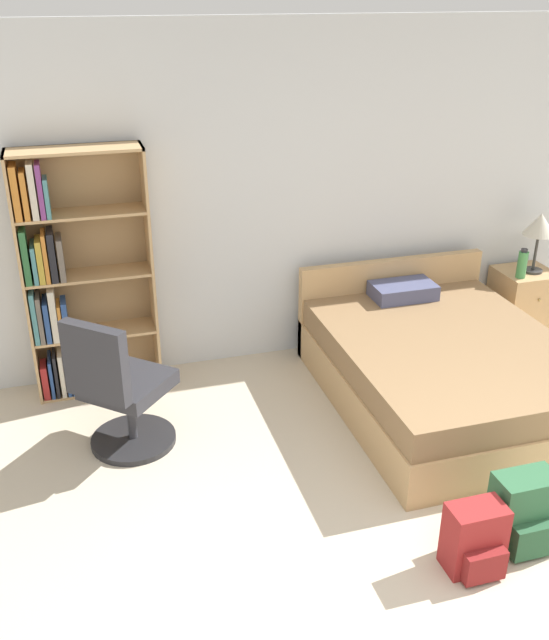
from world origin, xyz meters
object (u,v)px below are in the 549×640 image
at_px(office_chair, 120,392).
at_px(nightstand, 521,302).
at_px(backpack_green, 524,513).
at_px(backpack_red, 475,540).
at_px(bed, 442,367).
at_px(water_bottle, 522,264).
at_px(table_lamp, 540,226).
at_px(bookshelf, 70,279).

xyz_separation_m(office_chair, nightstand, (3.49, 0.79, -0.15)).
distance_m(nightstand, backpack_green, 2.73).
bearing_deg(backpack_red, bed, 67.50).
height_order(nightstand, water_bottle, water_bottle).
height_order(bed, office_chair, office_chair).
bearing_deg(table_lamp, nightstand, 149.58).
bearing_deg(bed, nightstand, 33.87).
bearing_deg(backpack_red, water_bottle, 52.93).
height_order(table_lamp, backpack_red, table_lamp).
bearing_deg(office_chair, backpack_red, -43.91).
xyz_separation_m(office_chair, backpack_red, (1.65, -1.58, -0.25)).
bearing_deg(bookshelf, table_lamp, -1.81).
height_order(bookshelf, backpack_red, bookshelf).
bearing_deg(nightstand, water_bottle, -141.32).
relative_size(water_bottle, backpack_green, 0.57).
bearing_deg(water_bottle, backpack_red, -127.07).
xyz_separation_m(bookshelf, backpack_green, (2.21, -2.38, -0.69)).
xyz_separation_m(water_bottle, backpack_red, (-1.71, -2.26, -0.52)).
bearing_deg(table_lamp, bookshelf, 178.19).
relative_size(bookshelf, nightstand, 3.12).
bearing_deg(water_bottle, bed, -146.79).
height_order(bookshelf, bed, bookshelf).
relative_size(bookshelf, backpack_red, 4.72).
height_order(office_chair, backpack_green, office_chair).
distance_m(bookshelf, office_chair, 1.02).
bearing_deg(water_bottle, bookshelf, 176.75).
distance_m(office_chair, backpack_red, 2.30).
height_order(bed, backpack_green, bed).
relative_size(bed, water_bottle, 8.18).
xyz_separation_m(nightstand, water_bottle, (-0.14, -0.11, 0.41)).
bearing_deg(office_chair, table_lamp, 12.21).
distance_m(office_chair, backpack_green, 2.50).
distance_m(table_lamp, backpack_green, 2.84).
height_order(office_chair, water_bottle, office_chair).
relative_size(office_chair, water_bottle, 3.96).
distance_m(water_bottle, backpack_green, 2.61).
xyz_separation_m(bed, water_bottle, (1.06, 0.69, 0.43)).
relative_size(table_lamp, backpack_red, 1.33).
height_order(nightstand, backpack_red, nightstand).
xyz_separation_m(nightstand, backpack_green, (-1.50, -2.28, -0.08)).
distance_m(bed, water_bottle, 1.34).
relative_size(table_lamp, water_bottle, 2.04).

